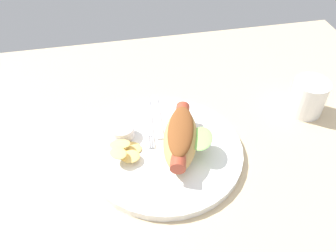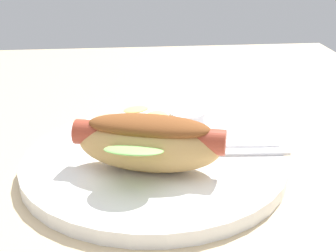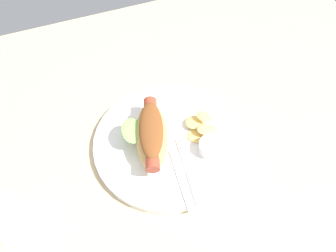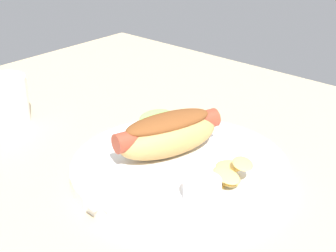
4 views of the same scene
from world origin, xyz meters
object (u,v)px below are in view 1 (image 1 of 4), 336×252
Objects in this scene: hot_dog at (181,137)px; knife at (157,116)px; fork at (149,121)px; plate at (165,151)px; drinking_cup at (308,97)px; chips_pile at (125,150)px; sauce_ramekin at (122,131)px.

hot_dog is 10.76cm from knife.
knife is at bearing 125.19° from fork.
fork is at bearing -76.92° from plate.
drinking_cup reaches higher than hot_dog.
hot_dog is 2.24× the size of chips_pile.
plate is 2.24× the size of knife.
fork is at bearing -56.01° from knife.
plate is at bearing 11.02° from drinking_cup.
drinking_cup reaches higher than fork.
chips_pile is at bearing 9.09° from drinking_cup.
chips_pile reaches higher than sauce_ramekin.
chips_pile is at bearing 89.10° from sauce_ramekin.
hot_dog reaches higher than plate.
chips_pile is 40.78cm from drinking_cup.
hot_dog reaches higher than fork.
plate is at bearing 3.77° from knife.
sauce_ramekin is at bearing -57.53° from knife.
drinking_cup is (-32.54, -6.33, 3.10)cm from plate.
fork is 1.99× the size of chips_pile.
plate is at bearing 147.31° from sauce_ramekin.
fork is (1.85, -7.95, 1.00)cm from plate.
sauce_ramekin is (7.64, -4.90, 2.05)cm from plate.
knife is 32.66cm from drinking_cup.
knife is at bearing -130.36° from chips_pile.
sauce_ramekin reaches higher than plate.
chips_pile is at bearing 0.79° from plate.
sauce_ramekin is 5.01cm from chips_pile.
hot_dog is at bearing 151.30° from sauce_ramekin.
plate is at bearing -90.21° from hot_dog.
hot_dog reaches higher than chips_pile.
drinking_cup is (-29.66, -7.19, -1.02)cm from hot_dog.
chips_pile is at bearing -30.69° from fork.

